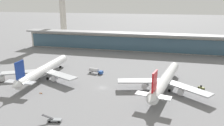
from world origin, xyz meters
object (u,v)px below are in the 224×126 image
at_px(service_truck_near_nose_red, 2,78).
at_px(service_truck_mid_apron_grey, 54,120).
at_px(service_truck_on_taxiway_blue, 95,71).
at_px(airliner_left_stand, 44,70).
at_px(service_truck_at_far_stand_olive, 201,88).
at_px(airliner_centre_stand, 165,80).
at_px(safety_cone_bravo, 40,93).
at_px(safety_cone_delta, 41,93).

xyz_separation_m(service_truck_near_nose_red, service_truck_mid_apron_grey, (46.29, -30.77, -0.88)).
height_order(service_truck_near_nose_red, service_truck_on_taxiway_blue, service_truck_near_nose_red).
bearing_deg(service_truck_near_nose_red, airliner_left_stand, 24.23).
height_order(service_truck_near_nose_red, service_truck_at_far_stand_olive, service_truck_near_nose_red).
bearing_deg(service_truck_at_far_stand_olive, airliner_left_stand, -177.46).
relative_size(airliner_centre_stand, service_truck_near_nose_red, 8.23).
relative_size(service_truck_near_nose_red, service_truck_at_far_stand_olive, 2.09).
relative_size(service_truck_mid_apron_grey, safety_cone_bravo, 9.91).
distance_m(airliner_left_stand, safety_cone_delta, 21.66).
bearing_deg(safety_cone_bravo, airliner_centre_stand, 17.83).
xyz_separation_m(service_truck_on_taxiway_blue, safety_cone_bravo, (-15.82, -33.41, -1.39)).
relative_size(airliner_centre_stand, service_truck_at_far_stand_olive, 17.18).
bearing_deg(service_truck_near_nose_red, safety_cone_bravo, -19.37).
bearing_deg(safety_cone_bravo, service_truck_at_far_stand_olive, 17.11).
height_order(airliner_left_stand, service_truck_mid_apron_grey, airliner_left_stand).
bearing_deg(airliner_centre_stand, safety_cone_delta, -161.62).
bearing_deg(service_truck_mid_apron_grey, airliner_centre_stand, 46.28).
distance_m(service_truck_on_taxiway_blue, service_truck_at_far_stand_olive, 57.57).
height_order(service_truck_near_nose_red, safety_cone_delta, service_truck_near_nose_red).
xyz_separation_m(airliner_left_stand, service_truck_mid_apron_grey, (26.78, -39.55, -3.93)).
height_order(airliner_centre_stand, service_truck_on_taxiway_blue, airliner_centre_stand).
relative_size(service_truck_mid_apron_grey, service_truck_at_far_stand_olive, 2.12).
height_order(airliner_centre_stand, service_truck_at_far_stand_olive, airliner_centre_stand).
xyz_separation_m(service_truck_near_nose_red, service_truck_at_far_stand_olive, (100.41, 12.37, -0.82)).
height_order(service_truck_on_taxiway_blue, service_truck_at_far_stand_olive, service_truck_on_taxiway_blue).
xyz_separation_m(airliner_centre_stand, safety_cone_bravo, (-55.09, -17.72, -4.42)).
bearing_deg(service_truck_near_nose_red, airliner_centre_stand, 5.38).
height_order(airliner_left_stand, safety_cone_delta, airliner_left_stand).
height_order(service_truck_mid_apron_grey, safety_cone_bravo, service_truck_mid_apron_grey).
xyz_separation_m(service_truck_on_taxiway_blue, safety_cone_delta, (-14.88, -33.68, -1.39)).
distance_m(service_truck_mid_apron_grey, service_truck_on_taxiway_blue, 54.36).
height_order(service_truck_at_far_stand_olive, safety_cone_bravo, service_truck_at_far_stand_olive).
bearing_deg(service_truck_on_taxiway_blue, safety_cone_delta, -113.84).
xyz_separation_m(service_truck_mid_apron_grey, safety_cone_delta, (-17.24, 20.61, -0.49)).
xyz_separation_m(service_truck_at_far_stand_olive, safety_cone_bravo, (-72.29, -22.25, -0.56)).
xyz_separation_m(airliner_centre_stand, safety_cone_delta, (-54.15, -17.99, -4.42)).
distance_m(airliner_centre_stand, service_truck_mid_apron_grey, 53.56).
xyz_separation_m(service_truck_on_taxiway_blue, service_truck_at_far_stand_olive, (56.47, -11.16, -0.83)).
relative_size(service_truck_on_taxiway_blue, safety_cone_bravo, 12.70).
bearing_deg(airliner_left_stand, safety_cone_delta, -63.27).
bearing_deg(service_truck_near_nose_red, safety_cone_delta, -19.27).
height_order(service_truck_mid_apron_grey, service_truck_at_far_stand_olive, service_truck_mid_apron_grey).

